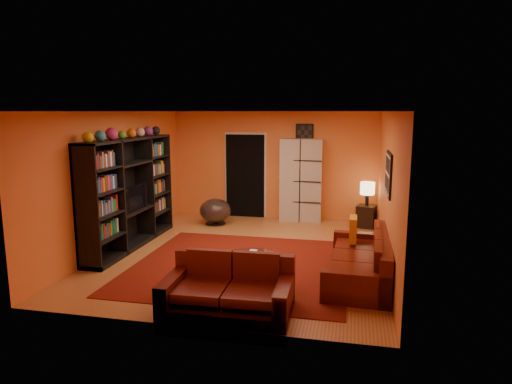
% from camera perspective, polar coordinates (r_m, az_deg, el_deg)
% --- Properties ---
extents(floor, '(6.00, 6.00, 0.00)m').
position_cam_1_polar(floor, '(8.55, -1.40, -7.64)').
color(floor, '#9C5F30').
rests_on(floor, ground).
extents(ceiling, '(6.00, 6.00, 0.00)m').
position_cam_1_polar(ceiling, '(8.15, -1.48, 10.06)').
color(ceiling, white).
rests_on(ceiling, wall_back).
extents(wall_back, '(6.00, 0.00, 6.00)m').
position_cam_1_polar(wall_back, '(11.16, 2.19, 3.36)').
color(wall_back, orange).
rests_on(wall_back, floor).
extents(wall_front, '(6.00, 0.00, 6.00)m').
position_cam_1_polar(wall_front, '(5.44, -8.92, -3.88)').
color(wall_front, orange).
rests_on(wall_front, floor).
extents(wall_left, '(0.00, 6.00, 6.00)m').
position_cam_1_polar(wall_left, '(9.16, -16.82, 1.47)').
color(wall_left, orange).
rests_on(wall_left, floor).
extents(wall_right, '(0.00, 6.00, 6.00)m').
position_cam_1_polar(wall_right, '(8.05, 16.14, 0.36)').
color(wall_right, orange).
rests_on(wall_right, floor).
extents(rug, '(3.60, 3.60, 0.01)m').
position_cam_1_polar(rug, '(7.89, -1.90, -9.15)').
color(rug, '#501009').
rests_on(rug, floor).
extents(doorway, '(0.95, 0.10, 2.04)m').
position_cam_1_polar(doorway, '(11.30, -1.35, 2.02)').
color(doorway, black).
rests_on(doorway, floor).
extents(wall_art_right, '(0.03, 1.00, 0.70)m').
position_cam_1_polar(wall_art_right, '(7.71, 16.24, 2.20)').
color(wall_art_right, black).
rests_on(wall_art_right, wall_right).
extents(wall_art_back, '(0.42, 0.03, 0.52)m').
position_cam_1_polar(wall_art_back, '(10.98, 6.09, 7.13)').
color(wall_art_back, black).
rests_on(wall_art_back, wall_back).
extents(entertainment_unit, '(0.45, 3.00, 2.10)m').
position_cam_1_polar(entertainment_unit, '(9.10, -15.50, -0.12)').
color(entertainment_unit, black).
rests_on(entertainment_unit, floor).
extents(tv, '(0.85, 0.11, 0.49)m').
position_cam_1_polar(tv, '(9.07, -15.27, -0.69)').
color(tv, black).
rests_on(tv, entertainment_unit).
extents(sofa, '(1.03, 2.35, 0.85)m').
position_cam_1_polar(sofa, '(7.42, 13.39, -8.42)').
color(sofa, '#450E09').
rests_on(sofa, rug).
extents(loveseat, '(1.69, 1.05, 0.85)m').
position_cam_1_polar(loveseat, '(6.17, -3.35, -12.01)').
color(loveseat, '#450E09').
rests_on(loveseat, rug).
extents(throw_pillow, '(0.12, 0.42, 0.42)m').
position_cam_1_polar(throw_pillow, '(7.92, 12.03, -4.57)').
color(throw_pillow, orange).
rests_on(throw_pillow, sofa).
extents(coffee_table, '(0.91, 0.91, 0.45)m').
position_cam_1_polar(coffee_table, '(6.87, -0.56, -8.48)').
color(coffee_table, silver).
rests_on(coffee_table, floor).
extents(storage_cabinet, '(1.01, 0.50, 1.96)m').
position_cam_1_polar(storage_cabinet, '(10.91, 5.62, 1.48)').
color(storage_cabinet, '#B1AEA4').
rests_on(storage_cabinet, floor).
extents(bowl_chair, '(0.74, 0.74, 0.60)m').
position_cam_1_polar(bowl_chair, '(10.65, -5.11, -2.35)').
color(bowl_chair, black).
rests_on(bowl_chair, floor).
extents(side_table, '(0.49, 0.49, 0.50)m').
position_cam_1_polar(side_table, '(10.66, 13.62, -2.97)').
color(side_table, black).
rests_on(side_table, floor).
extents(table_lamp, '(0.32, 0.32, 0.53)m').
position_cam_1_polar(table_lamp, '(10.54, 13.76, 0.37)').
color(table_lamp, black).
rests_on(table_lamp, side_table).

